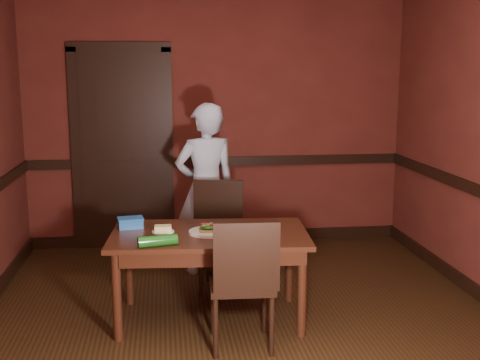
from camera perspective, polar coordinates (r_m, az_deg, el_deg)
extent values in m
cube|color=black|center=(4.58, 0.58, -13.86)|extent=(4.00, 4.50, 0.01)
cube|color=#57201A|center=(6.42, -2.18, 5.75)|extent=(4.00, 0.02, 2.70)
cube|color=#57201A|center=(2.03, 9.43, -5.15)|extent=(4.00, 0.02, 2.70)
cube|color=black|center=(6.46, -2.14, 1.76)|extent=(4.00, 0.03, 0.10)
cube|color=black|center=(6.64, -2.09, -5.41)|extent=(4.00, 0.03, 0.12)
cube|color=black|center=(6.41, -11.07, 2.62)|extent=(0.85, 0.04, 2.05)
cube|color=black|center=(6.48, -15.26, 2.53)|extent=(0.10, 0.06, 2.15)
cube|color=black|center=(6.41, -6.82, 2.75)|extent=(0.10, 0.06, 2.15)
cube|color=black|center=(6.37, -11.41, 12.27)|extent=(1.05, 0.06, 0.10)
cube|color=#35170D|center=(4.61, -2.87, -9.09)|extent=(1.52, 0.93, 0.68)
imported|color=silver|center=(5.55, -3.26, -0.86)|extent=(0.65, 0.51, 1.59)
cylinder|color=white|center=(4.48, -3.02, -4.98)|extent=(0.29, 0.29, 0.01)
cube|color=#A2864E|center=(4.48, -3.03, -4.76)|extent=(0.13, 0.12, 0.02)
ellipsoid|color=#2E822A|center=(4.47, -3.03, -4.45)|extent=(0.12, 0.11, 0.03)
cylinder|color=red|center=(4.48, -3.40, -4.18)|extent=(0.05, 0.05, 0.01)
cylinder|color=red|center=(4.46, -2.59, -4.25)|extent=(0.05, 0.05, 0.01)
cylinder|color=#8CB863|center=(4.44, -3.44, -4.34)|extent=(0.04, 0.04, 0.01)
cylinder|color=#8CB863|center=(4.50, -2.70, -4.14)|extent=(0.04, 0.04, 0.01)
cylinder|color=#8CB863|center=(4.47, -3.03, -4.24)|extent=(0.04, 0.04, 0.01)
cylinder|color=#619040|center=(4.38, 0.37, -4.92)|extent=(0.07, 0.07, 0.08)
cylinder|color=#BBBAB9|center=(4.36, 0.37, -4.36)|extent=(0.08, 0.08, 0.01)
cylinder|color=white|center=(4.54, -7.31, -4.88)|extent=(0.17, 0.17, 0.01)
cube|color=#EAD380|center=(4.53, -7.31, -4.56)|extent=(0.12, 0.08, 0.04)
cube|color=blue|center=(4.69, -10.34, -4.07)|extent=(0.20, 0.15, 0.07)
cube|color=blue|center=(4.68, -10.35, -3.59)|extent=(0.21, 0.16, 0.01)
cylinder|color=#155414|center=(4.19, -7.82, -5.72)|extent=(0.28, 0.13, 0.08)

